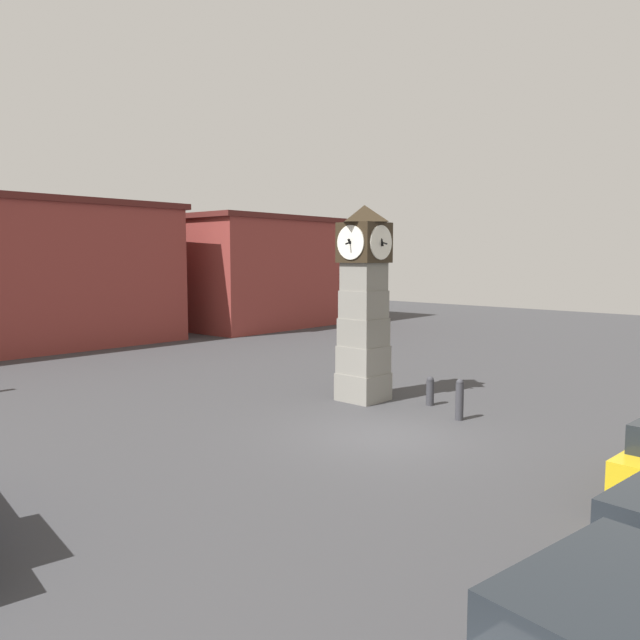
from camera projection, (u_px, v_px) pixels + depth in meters
ground_plane at (383, 436)px, 15.26m from camera, size 77.00×77.00×0.00m
clock_tower at (364, 303)px, 18.81m from camera, size 1.63×1.70×5.91m
bollard_near_tower at (430, 391)px, 18.39m from camera, size 0.23×0.23×0.87m
bollard_mid_row at (460, 399)px, 16.71m from camera, size 0.22×0.22×1.12m
storefront_low_left at (268, 271)px, 41.17m from camera, size 14.54×9.12×6.84m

